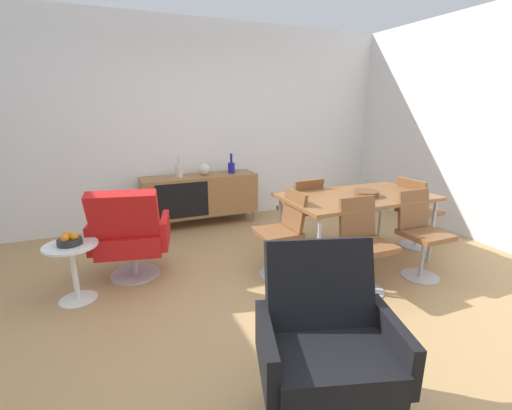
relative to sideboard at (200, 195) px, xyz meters
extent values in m
plane|color=tan|center=(-0.10, -2.30, -0.44)|extent=(8.32, 8.32, 0.00)
cube|color=white|center=(-0.10, 0.30, 0.96)|extent=(6.80, 0.12, 2.80)
cube|color=olive|center=(0.00, 0.00, 0.00)|extent=(1.60, 0.44, 0.56)
cube|color=black|center=(-0.30, -0.22, 0.00)|extent=(0.70, 0.01, 0.48)
cylinder|color=olive|center=(-0.74, -0.17, -0.36)|extent=(0.03, 0.03, 0.16)
cylinder|color=olive|center=(0.74, -0.17, -0.36)|extent=(0.03, 0.03, 0.16)
cylinder|color=olive|center=(-0.74, 0.17, -0.36)|extent=(0.03, 0.03, 0.16)
cylinder|color=olive|center=(0.74, 0.17, -0.36)|extent=(0.03, 0.03, 0.16)
cylinder|color=navy|center=(0.48, 0.00, 0.35)|extent=(0.10, 0.10, 0.15)
cylinder|color=navy|center=(0.48, 0.00, 0.50)|extent=(0.03, 0.03, 0.13)
ellipsoid|color=beige|center=(0.07, 0.00, 0.36)|extent=(0.17, 0.17, 0.16)
cylinder|color=beige|center=(-0.27, 0.00, 0.36)|extent=(0.10, 0.10, 0.15)
cylinder|color=beige|center=(-0.27, 0.00, 0.50)|extent=(0.03, 0.03, 0.13)
cube|color=brown|center=(1.25, -1.85, 0.28)|extent=(1.60, 0.90, 0.04)
cylinder|color=#B7B7BC|center=(0.53, -2.24, -0.09)|extent=(0.04, 0.04, 0.70)
cylinder|color=#B7B7BC|center=(1.97, -2.24, -0.09)|extent=(0.04, 0.04, 0.70)
cylinder|color=#B7B7BC|center=(0.53, -1.46, -0.09)|extent=(0.04, 0.04, 0.70)
cylinder|color=#B7B7BC|center=(1.97, -1.46, -0.09)|extent=(0.04, 0.04, 0.70)
cylinder|color=brown|center=(1.30, -1.93, 0.33)|extent=(0.26, 0.26, 0.06)
cube|color=brown|center=(0.30, -1.85, 0.01)|extent=(0.40, 0.40, 0.05)
cube|color=brown|center=(0.48, -1.85, 0.23)|extent=(0.09, 0.38, 0.38)
cylinder|color=#B7B7BC|center=(0.30, -1.85, -0.23)|extent=(0.04, 0.04, 0.42)
cylinder|color=#B7B7BC|center=(0.30, -1.85, -0.43)|extent=(0.36, 0.36, 0.01)
cube|color=brown|center=(1.60, -2.47, 0.01)|extent=(0.40, 0.40, 0.05)
cube|color=brown|center=(1.60, -2.29, 0.23)|extent=(0.38, 0.09, 0.38)
cylinder|color=#B7B7BC|center=(1.60, -2.47, -0.23)|extent=(0.04, 0.04, 0.42)
cylinder|color=#B7B7BC|center=(1.60, -2.47, -0.43)|extent=(0.36, 0.36, 0.01)
cube|color=brown|center=(0.90, -2.47, 0.01)|extent=(0.41, 0.41, 0.05)
cube|color=brown|center=(0.90, -2.29, 0.23)|extent=(0.38, 0.10, 0.38)
cylinder|color=#B7B7BC|center=(0.90, -2.47, -0.23)|extent=(0.04, 0.04, 0.42)
cylinder|color=#B7B7BC|center=(0.90, -2.47, -0.43)|extent=(0.36, 0.36, 0.01)
cube|color=brown|center=(2.20, -1.85, 0.01)|extent=(0.43, 0.43, 0.05)
cube|color=brown|center=(2.02, -1.86, 0.23)|extent=(0.12, 0.39, 0.38)
cylinder|color=#B7B7BC|center=(2.20, -1.85, -0.23)|extent=(0.04, 0.04, 0.42)
cylinder|color=#B7B7BC|center=(2.20, -1.85, -0.43)|extent=(0.36, 0.36, 0.01)
cube|color=brown|center=(0.90, -1.23, 0.01)|extent=(0.42, 0.42, 0.05)
cube|color=brown|center=(0.91, -1.41, 0.23)|extent=(0.38, 0.10, 0.38)
cylinder|color=#B7B7BC|center=(0.90, -1.23, -0.23)|extent=(0.04, 0.04, 0.42)
cylinder|color=#B7B7BC|center=(0.90, -1.23, -0.43)|extent=(0.36, 0.36, 0.01)
cube|color=red|center=(-1.03, -1.28, -0.06)|extent=(0.71, 0.68, 0.20)
cube|color=red|center=(-1.08, -1.52, 0.25)|extent=(0.64, 0.40, 0.51)
cube|color=red|center=(-0.71, -1.36, 0.02)|extent=(0.17, 0.50, 0.28)
cube|color=red|center=(-1.35, -1.21, 0.02)|extent=(0.17, 0.50, 0.28)
cylinder|color=#B7B7BC|center=(-1.03, -1.28, -0.30)|extent=(0.06, 0.06, 0.28)
cylinder|color=#B7B7BC|center=(-1.03, -1.28, -0.43)|extent=(0.48, 0.48, 0.02)
cube|color=black|center=(-0.22, -3.49, -0.06)|extent=(0.74, 0.71, 0.20)
cube|color=black|center=(-0.15, -3.26, 0.25)|extent=(0.65, 0.44, 0.51)
cube|color=black|center=(-0.54, -3.39, 0.02)|extent=(0.21, 0.50, 0.28)
cube|color=black|center=(0.09, -3.59, 0.02)|extent=(0.21, 0.50, 0.28)
cylinder|color=#B7B7BC|center=(-0.22, -3.49, -0.30)|extent=(0.06, 0.06, 0.28)
cylinder|color=white|center=(-1.54, -1.58, 0.07)|extent=(0.44, 0.44, 0.02)
cylinder|color=white|center=(-1.54, -1.58, -0.19)|extent=(0.05, 0.05, 0.50)
cone|color=white|center=(-1.54, -1.58, -0.43)|extent=(0.32, 0.32, 0.02)
cylinder|color=#262628|center=(-1.54, -1.58, 0.11)|extent=(0.20, 0.20, 0.05)
sphere|color=orange|center=(-1.50, -1.59, 0.15)|extent=(0.07, 0.07, 0.07)
sphere|color=orange|center=(-1.55, -1.54, 0.15)|extent=(0.07, 0.07, 0.07)
sphere|color=orange|center=(-1.56, -1.61, 0.15)|extent=(0.07, 0.07, 0.07)
camera|label=1|loc=(-1.18, -4.75, 1.21)|focal=24.54mm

